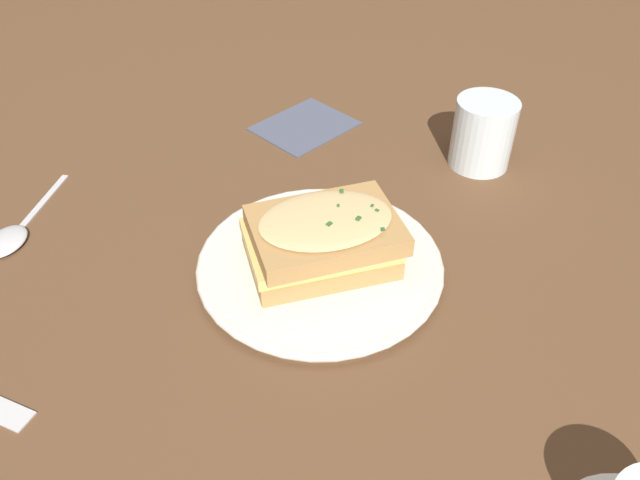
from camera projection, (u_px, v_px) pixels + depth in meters
ground_plane at (338, 257)px, 0.69m from camera, size 2.40×2.40×0.00m
dinner_plate at (320, 264)px, 0.67m from camera, size 0.27×0.27×0.02m
sandwich at (322, 239)px, 0.64m from camera, size 0.17×0.14×0.06m
water_glass at (483, 133)px, 0.81m from camera, size 0.08×0.08×0.09m
spoon at (11, 236)px, 0.71m from camera, size 0.13×0.15×0.01m
napkin at (305, 125)px, 0.91m from camera, size 0.16×0.14×0.00m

